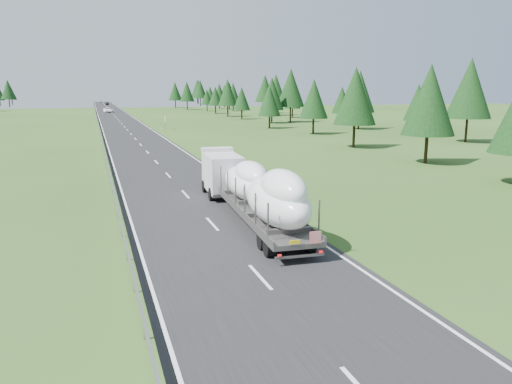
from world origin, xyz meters
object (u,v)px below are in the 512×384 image
object	(u,v)px
boat_truck	(252,187)
distant_car_dark	(107,104)
distant_van	(108,110)
distant_car_blue	(100,101)
highway_sign	(165,120)

from	to	relation	value
boat_truck	distant_car_dark	bearing A→B (deg)	90.39
distant_van	distant_car_blue	distance (m)	125.87
highway_sign	distant_van	distance (m)	76.94
boat_truck	distant_car_blue	bearing A→B (deg)	90.80
highway_sign	distant_van	size ratio (longest dim) A/B	0.43
distant_car_dark	distant_van	bearing A→B (deg)	-89.97
distant_car_dark	distant_car_blue	distance (m)	46.69
boat_truck	highway_sign	bearing A→B (deg)	86.28
distant_car_blue	highway_sign	bearing A→B (deg)	-89.37
boat_truck	distant_car_dark	world-z (taller)	boat_truck
distant_car_dark	distant_car_blue	bearing A→B (deg)	94.36
distant_car_blue	distant_van	bearing A→B (deg)	-91.69
boat_truck	distant_car_dark	size ratio (longest dim) A/B	4.43
boat_truck	distant_van	distance (m)	147.33
distant_car_dark	distant_car_blue	world-z (taller)	distant_car_dark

